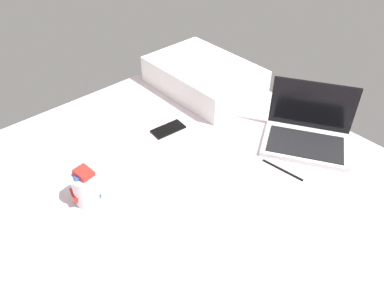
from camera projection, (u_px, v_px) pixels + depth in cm
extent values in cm
cube|color=silver|center=(215.00, 219.00, 135.31)|extent=(180.00, 140.00, 18.00)
cube|color=silver|center=(305.00, 144.00, 152.20)|extent=(40.14, 36.78, 2.00)
cube|color=black|center=(305.00, 144.00, 150.33)|extent=(33.61, 29.57, 0.40)
cube|color=black|center=(312.00, 105.00, 153.11)|extent=(28.74, 17.97, 21.00)
cylinder|color=silver|center=(86.00, 189.00, 126.90)|extent=(9.00, 9.00, 11.00)
cube|color=blue|center=(91.00, 193.00, 128.69)|extent=(7.37, 7.29, 5.14)
cube|color=red|center=(80.00, 192.00, 126.55)|extent=(6.73, 6.95, 5.88)
cube|color=yellow|center=(86.00, 185.00, 126.79)|extent=(5.40, 5.78, 5.28)
cube|color=yellow|center=(82.00, 182.00, 125.42)|extent=(5.09, 5.84, 5.82)
cube|color=blue|center=(83.00, 178.00, 124.42)|extent=(5.66, 6.50, 4.23)
cube|color=red|center=(84.00, 174.00, 123.28)|extent=(6.78, 5.79, 3.97)
cube|color=black|center=(168.00, 129.00, 160.96)|extent=(8.01, 14.55, 0.80)
cube|color=white|center=(204.00, 76.00, 183.65)|extent=(52.00, 36.00, 13.00)
cube|color=black|center=(282.00, 170.00, 141.56)|extent=(16.95, 2.66, 0.60)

